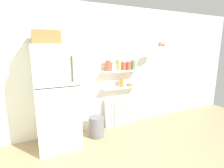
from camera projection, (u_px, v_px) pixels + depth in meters
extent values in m
plane|color=#9E8460|center=(152.00, 162.00, 2.70)|extent=(7.04, 7.04, 0.00)
cube|color=silver|center=(110.00, 68.00, 3.82)|extent=(7.04, 0.10, 2.60)
cube|color=silver|center=(56.00, 97.00, 3.05)|extent=(0.70, 0.70, 1.79)
cube|color=#262628|center=(58.00, 87.00, 2.68)|extent=(0.69, 0.01, 0.01)
cylinder|color=#4C4C51|center=(72.00, 69.00, 2.70)|extent=(0.02, 0.02, 0.40)
cube|color=olive|center=(46.00, 38.00, 2.80)|extent=(0.42, 0.49, 0.21)
cube|color=white|center=(106.00, 114.00, 3.84)|extent=(0.05, 0.12, 0.64)
cube|color=white|center=(109.00, 113.00, 3.86)|extent=(0.05, 0.12, 0.64)
cube|color=white|center=(112.00, 113.00, 3.89)|extent=(0.05, 0.12, 0.64)
cube|color=white|center=(115.00, 112.00, 3.92)|extent=(0.05, 0.12, 0.64)
cube|color=white|center=(117.00, 112.00, 3.95)|extent=(0.05, 0.12, 0.64)
cube|color=white|center=(120.00, 111.00, 3.98)|extent=(0.05, 0.12, 0.64)
cube|color=white|center=(123.00, 111.00, 4.00)|extent=(0.05, 0.12, 0.64)
cube|color=white|center=(125.00, 111.00, 4.03)|extent=(0.05, 0.12, 0.64)
cube|color=white|center=(128.00, 110.00, 4.06)|extent=(0.05, 0.12, 0.64)
cube|color=white|center=(130.00, 110.00, 4.09)|extent=(0.05, 0.12, 0.64)
cube|color=white|center=(133.00, 109.00, 4.11)|extent=(0.05, 0.12, 0.64)
cube|color=white|center=(121.00, 87.00, 3.83)|extent=(0.86, 0.22, 0.02)
cube|color=white|center=(121.00, 71.00, 3.76)|extent=(0.86, 0.22, 0.02)
cylinder|color=#C64C38|center=(108.00, 66.00, 3.61)|extent=(0.11, 0.11, 0.22)
cylinder|color=gray|center=(108.00, 60.00, 3.59)|extent=(0.10, 0.10, 0.02)
cylinder|color=silver|center=(114.00, 67.00, 3.67)|extent=(0.12, 0.12, 0.16)
cylinder|color=gray|center=(114.00, 63.00, 3.65)|extent=(0.11, 0.11, 0.02)
cylinder|color=tan|center=(119.00, 66.00, 3.71)|extent=(0.11, 0.11, 0.21)
cylinder|color=gray|center=(119.00, 60.00, 3.69)|extent=(0.10, 0.10, 0.02)
cylinder|color=#C64C38|center=(124.00, 66.00, 3.77)|extent=(0.11, 0.11, 0.17)
cylinder|color=gray|center=(124.00, 62.00, 3.75)|extent=(0.10, 0.10, 0.02)
cylinder|color=#C64C38|center=(129.00, 66.00, 3.82)|extent=(0.10, 0.10, 0.17)
cylinder|color=gray|center=(129.00, 62.00, 3.80)|extent=(0.09, 0.09, 0.02)
cylinder|color=#5B7F4C|center=(133.00, 65.00, 3.86)|extent=(0.10, 0.10, 0.20)
cylinder|color=gray|center=(133.00, 60.00, 3.84)|extent=(0.09, 0.09, 0.02)
cylinder|color=#CC7033|center=(122.00, 83.00, 3.82)|extent=(0.10, 0.10, 0.17)
ellipsoid|color=orange|center=(130.00, 84.00, 3.92)|extent=(0.15, 0.15, 0.07)
cylinder|color=slate|center=(96.00, 126.00, 3.48)|extent=(0.31, 0.31, 0.41)
torus|color=#B2B2B7|center=(162.00, 44.00, 3.76)|extent=(0.31, 0.31, 0.01)
cylinder|color=#A8A8AD|center=(162.00, 46.00, 3.77)|extent=(0.25, 0.25, 0.01)
sphere|color=gold|center=(163.00, 44.00, 3.77)|extent=(0.09, 0.09, 0.09)
sphere|color=red|center=(160.00, 44.00, 3.74)|extent=(0.08, 0.08, 0.08)
ellipsoid|color=yellow|center=(164.00, 44.00, 3.75)|extent=(0.10, 0.18, 0.07)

